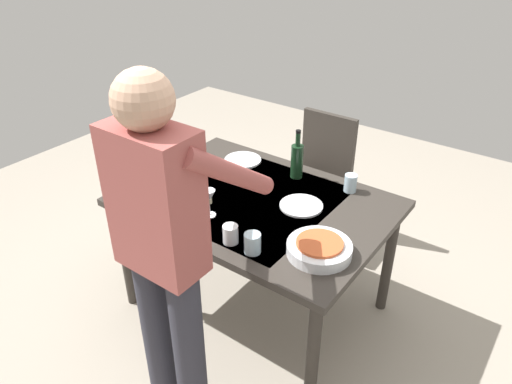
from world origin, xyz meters
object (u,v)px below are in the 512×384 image
object	(u,v)px
wine_glass_left	(209,198)
water_cup_near_right	(350,183)
chair_near	(320,170)
dinner_plate_far	(243,160)
wine_bottle	(297,160)
dining_table	(256,212)
serving_bowl_pasta	(319,248)
water_cup_near_left	(230,234)
dinner_plate_near	(301,206)
person_server	(165,246)
water_cup_far_left	(252,243)

from	to	relation	value
wine_glass_left	water_cup_near_right	world-z (taller)	wine_glass_left
chair_near	wine_glass_left	world-z (taller)	chair_near
wine_glass_left	dinner_plate_far	bearing A→B (deg)	-67.95
wine_bottle	dining_table	bearing A→B (deg)	83.91
serving_bowl_pasta	wine_bottle	bearing A→B (deg)	-49.90
water_cup_near_left	dinner_plate_near	xyz separation A→B (m)	(-0.11, -0.47, -0.04)
chair_near	wine_bottle	xyz separation A→B (m)	(-0.13, 0.54, 0.34)
person_server	wine_glass_left	distance (m)	0.55
person_server	wine_bottle	xyz separation A→B (m)	(0.07, -1.12, -0.09)
water_cup_near_right	person_server	bearing A→B (deg)	77.23
water_cup_near_right	dinner_plate_far	size ratio (longest dim) A/B	0.44
dining_table	person_server	size ratio (longest dim) A/B	0.84
dining_table	wine_bottle	xyz separation A→B (m)	(-0.04, -0.35, 0.19)
dining_table	water_cup_near_left	world-z (taller)	water_cup_near_left
water_cup_far_left	serving_bowl_pasta	distance (m)	0.31
chair_near	wine_bottle	distance (m)	0.65
person_server	dinner_plate_far	xyz separation A→B (m)	(0.45, -1.09, -0.20)
chair_near	serving_bowl_pasta	xyz separation A→B (m)	(-0.60, 1.10, 0.26)
wine_bottle	water_cup_near_left	bearing A→B (deg)	97.04
dining_table	water_cup_far_left	xyz separation A→B (m)	(-0.26, 0.38, 0.12)
dinner_plate_far	wine_bottle	bearing A→B (deg)	-176.55
water_cup_near_right	dinner_plate_near	bearing A→B (deg)	66.02
dining_table	chair_near	bearing A→B (deg)	-84.26
chair_near	person_server	world-z (taller)	person_server
dining_table	chair_near	size ratio (longest dim) A/B	1.55
person_server	dining_table	bearing A→B (deg)	-82.09
dinner_plate_near	dinner_plate_far	size ratio (longest dim) A/B	1.00
wine_bottle	wine_glass_left	distance (m)	0.63
dinner_plate_far	chair_near	bearing A→B (deg)	-114.37
serving_bowl_pasta	person_server	bearing A→B (deg)	53.87
dining_table	person_server	world-z (taller)	person_server
wine_glass_left	water_cup_near_right	size ratio (longest dim) A/B	1.49
dining_table	serving_bowl_pasta	distance (m)	0.56
chair_near	dinner_plate_near	size ratio (longest dim) A/B	3.96
wine_glass_left	serving_bowl_pasta	world-z (taller)	wine_glass_left
wine_bottle	water_cup_near_right	world-z (taller)	wine_bottle
wine_glass_left	water_cup_near_right	xyz separation A→B (m)	(-0.47, -0.65, -0.05)
chair_near	water_cup_near_right	bearing A→B (deg)	132.41
serving_bowl_pasta	dinner_plate_far	size ratio (longest dim) A/B	1.30
wine_glass_left	dining_table	bearing A→B (deg)	-111.09
wine_bottle	serving_bowl_pasta	world-z (taller)	wine_bottle
water_cup_near_left	serving_bowl_pasta	distance (m)	0.42
chair_near	water_cup_near_right	size ratio (longest dim) A/B	9.01
wine_glass_left	dinner_plate_far	distance (m)	0.65
dining_table	wine_bottle	distance (m)	0.40
water_cup_far_left	dinner_plate_near	xyz separation A→B (m)	(0.02, -0.46, -0.04)
dinner_plate_far	wine_glass_left	bearing A→B (deg)	112.05
water_cup_near_right	water_cup_far_left	size ratio (longest dim) A/B	1.03
wine_bottle	water_cup_near_right	xyz separation A→B (m)	(-0.33, -0.04, -0.06)
person_server	wine_glass_left	bearing A→B (deg)	-67.47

